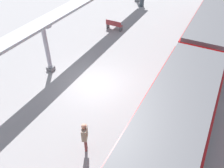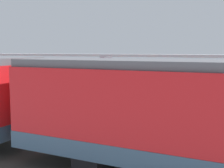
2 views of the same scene
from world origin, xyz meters
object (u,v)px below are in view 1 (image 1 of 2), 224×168
Objects in this scene: canopy_pillar_second at (47,49)px; bench_mid_platform at (114,25)px; passenger_waiting_near_edge at (85,134)px; trash_bin at (142,2)px; train_near_carriage at (216,22)px.

canopy_pillar_second reaches higher than bench_mid_platform.
passenger_waiting_near_edge is at bearing 111.02° from bench_mid_platform.
trash_bin is 19.28m from passenger_waiting_near_edge.
train_near_carriage reaches higher than passenger_waiting_near_edge.
passenger_waiting_near_edge is (-4.61, 18.71, 0.60)m from trash_bin.
canopy_pillar_second is (9.07, 9.05, -0.13)m from train_near_carriage.
train_near_carriage reaches higher than canopy_pillar_second.
canopy_pillar_second is 3.48× the size of trash_bin.
train_near_carriage is at bearing -135.06° from canopy_pillar_second.
canopy_pillar_second is at bearing 82.75° from bench_mid_platform.
trash_bin is (8.06, -5.26, -1.35)m from train_near_carriage.
bench_mid_platform is at bearing 89.73° from trash_bin.
passenger_waiting_near_edge is (3.46, 13.45, -0.76)m from train_near_carriage.
train_near_carriage is at bearing -104.42° from passenger_waiting_near_edge.
bench_mid_platform is 6.64m from trash_bin.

